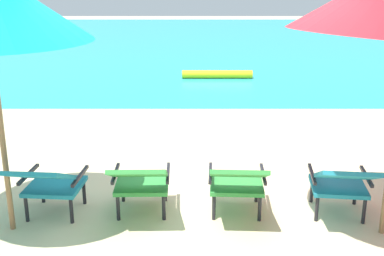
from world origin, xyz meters
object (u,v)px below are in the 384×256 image
object	(u,v)px
swim_buoy	(215,74)
lounge_chair_near_left	(138,180)
lounge_chair_far_left	(45,182)
lounge_chair_far_right	(340,182)
lounge_chair_near_right	(235,180)

from	to	relation	value
swim_buoy	lounge_chair_near_left	xyz separation A→B (m)	(-1.07, -6.77, 0.31)
lounge_chair_far_left	lounge_chair_far_right	bearing A→B (deg)	-0.03
lounge_chair_near_left	lounge_chair_far_right	distance (m)	1.91
lounge_chair_far_left	lounge_chair_far_right	distance (m)	2.79
lounge_chair_far_left	lounge_chair_near_right	bearing A→B (deg)	1.26
swim_buoy	lounge_chair_far_right	bearing A→B (deg)	-82.92
lounge_chair_far_left	swim_buoy	bearing A→B (deg)	74.12
lounge_chair_far_left	lounge_chair_near_left	distance (m)	0.87
lounge_chair_near_left	lounge_chair_far_right	xyz separation A→B (m)	(1.91, -0.05, 0.00)
lounge_chair_near_right	lounge_chair_near_left	bearing A→B (deg)	179.62
lounge_chair_far_left	lounge_chair_near_right	world-z (taller)	same
lounge_chair_near_left	lounge_chair_far_right	size ratio (longest dim) A/B	0.95
swim_buoy	lounge_chair_far_left	bearing A→B (deg)	-105.88
lounge_chair_near_right	lounge_chair_far_right	world-z (taller)	same
lounge_chair_near_right	lounge_chair_far_right	distance (m)	0.99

